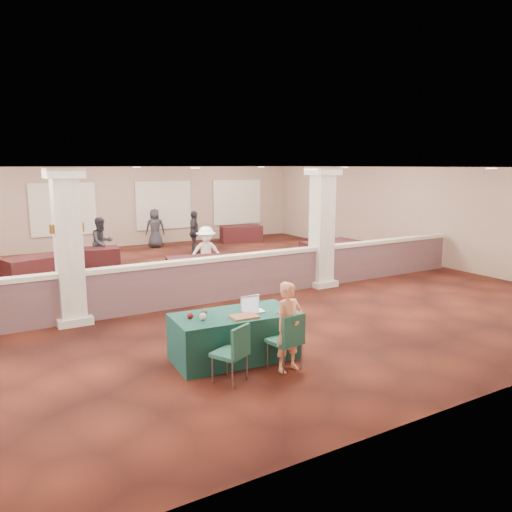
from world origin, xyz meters
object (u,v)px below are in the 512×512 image
far_table_front_right (330,253)px  attendee_c (194,232)px  far_table_back_right (241,234)px  far_table_front_center (202,271)px  attendee_d (155,228)px  attendee_a (102,243)px  attendee_b (206,253)px  far_table_back_center (90,260)px  near_table (234,336)px  far_table_front_left (40,270)px  woman (289,327)px  conf_chair_main (288,337)px  conf_chair_side (234,349)px

far_table_front_right → attendee_c: 5.23m
far_table_front_right → far_table_back_right: 5.77m
far_table_front_center → far_table_front_right: 4.87m
far_table_front_right → attendee_d: attendee_d is taller
attendee_c → far_table_front_right: bearing=-115.6°
attendee_a → attendee_b: attendee_a is taller
far_table_front_center → attendee_d: attendee_d is taller
far_table_back_center → far_table_front_center: bearing=-56.4°
near_table → far_table_front_center: size_ratio=1.09×
far_table_front_left → attendee_c: bearing=21.8°
far_table_front_left → far_table_back_right: (8.48, 3.80, -0.03)m
far_table_back_center → far_table_back_right: 7.44m
far_table_back_center → attendee_d: (3.26, 3.28, 0.42)m
near_table → woman: bearing=-55.4°
far_table_back_right → conf_chair_main: bearing=-115.5°
near_table → far_table_front_center: near_table is taller
woman → near_table: bearing=110.4°
conf_chair_main → far_table_front_left: conf_chair_main is taller
near_table → conf_chair_side: (-0.46, -0.86, 0.14)m
far_table_back_center → attendee_c: size_ratio=1.09×
conf_chair_main → far_table_front_left: 8.89m
conf_chair_side → woman: size_ratio=0.63×
conf_chair_main → attendee_c: attendee_c is taller
far_table_back_right → woman: bearing=-115.5°
far_table_front_left → attendee_c: (5.64, 2.25, 0.41)m
conf_chair_main → far_table_front_center: (1.26, 6.11, -0.18)m
far_table_front_center → conf_chair_side: bearing=-110.1°
woman → far_table_front_center: woman is taller
woman → attendee_d: attendee_d is taller
far_table_front_center → attendee_c: (1.79, 4.65, 0.41)m
woman → far_table_front_center: (1.25, 6.12, -0.34)m
far_table_front_right → far_table_back_right: far_table_front_right is taller
far_table_back_right → far_table_front_right: bearing=-87.8°
conf_chair_main → attendee_c: (3.05, 10.76, 0.24)m
conf_chair_side → far_table_front_right: 9.64m
near_table → far_table_back_right: (6.40, 11.44, -0.05)m
far_table_front_center → far_table_front_right: bearing=5.1°
attendee_b → far_table_back_right: bearing=73.2°
attendee_c → attendee_d: 2.20m
far_table_front_center → far_table_front_right: far_table_front_right is taller
far_table_front_right → woman: bearing=-133.0°
conf_chair_main → far_table_front_center: bearing=69.9°
far_table_back_center → attendee_c: 4.26m
far_table_front_left → far_table_front_center: (3.85, -2.40, -0.00)m
woman → far_table_back_center: bearing=86.1°
conf_chair_side → attendee_d: size_ratio=0.59×
far_table_front_right → attendee_a: attendee_a is taller
woman → attendee_c: 11.19m
far_table_front_left → far_table_front_right: bearing=-12.7°
woman → far_table_back_right: woman is taller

